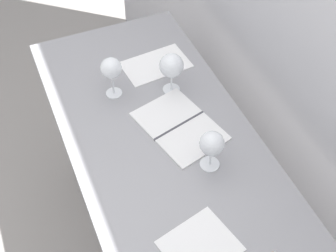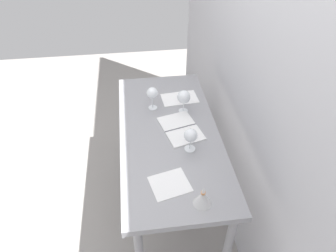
# 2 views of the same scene
# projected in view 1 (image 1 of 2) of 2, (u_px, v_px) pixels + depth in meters

# --- Properties ---
(ground_plane) EXTENTS (6.00, 6.00, 0.00)m
(ground_plane) POSITION_uv_depth(u_px,v_px,m) (164.00, 252.00, 2.35)
(ground_plane) COLOR #9B9691
(back_wall) EXTENTS (3.80, 0.04, 2.60)m
(back_wall) POSITION_uv_depth(u_px,v_px,m) (303.00, 11.00, 1.50)
(back_wall) COLOR #B9B9BE
(back_wall) RESTS_ON ground_plane
(steel_counter) EXTENTS (1.40, 0.65, 0.90)m
(steel_counter) POSITION_uv_depth(u_px,v_px,m) (161.00, 155.00, 1.75)
(steel_counter) COLOR gray
(steel_counter) RESTS_ON ground_plane
(wine_glass_near_left) EXTENTS (0.08, 0.08, 0.17)m
(wine_glass_near_left) POSITION_uv_depth(u_px,v_px,m) (111.00, 69.00, 1.72)
(wine_glass_near_left) COLOR white
(wine_glass_near_left) RESTS_ON steel_counter
(wine_glass_far_right) EXTENTS (0.08, 0.08, 0.15)m
(wine_glass_far_right) POSITION_uv_depth(u_px,v_px,m) (212.00, 144.00, 1.51)
(wine_glass_far_right) COLOR white
(wine_glass_far_right) RESTS_ON steel_counter
(wine_glass_far_left) EXTENTS (0.09, 0.09, 0.17)m
(wine_glass_far_left) POSITION_uv_depth(u_px,v_px,m) (171.00, 67.00, 1.74)
(wine_glass_far_left) COLOR white
(wine_glass_far_left) RESTS_ON steel_counter
(open_notebook) EXTENTS (0.37, 0.30, 0.01)m
(open_notebook) POSITION_uv_depth(u_px,v_px,m) (179.00, 126.00, 1.70)
(open_notebook) COLOR white
(open_notebook) RESTS_ON steel_counter
(tasting_sheet_upper) EXTENTS (0.22, 0.24, 0.00)m
(tasting_sheet_upper) POSITION_uv_depth(u_px,v_px,m) (200.00, 246.00, 1.39)
(tasting_sheet_upper) COLOR white
(tasting_sheet_upper) RESTS_ON steel_counter
(tasting_sheet_lower) EXTENTS (0.19, 0.28, 0.00)m
(tasting_sheet_lower) POSITION_uv_depth(u_px,v_px,m) (156.00, 64.00, 1.93)
(tasting_sheet_lower) COLOR white
(tasting_sheet_lower) RESTS_ON steel_counter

